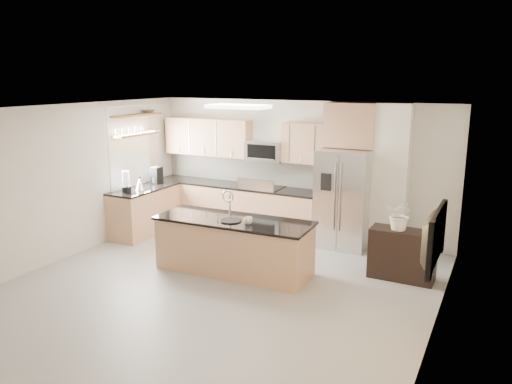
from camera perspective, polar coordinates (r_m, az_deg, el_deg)
The scene contains 26 objects.
floor at distance 7.33m, azimuth -5.27°, elevation -11.45°, with size 6.50×6.50×0.00m, color gray.
ceiling at distance 6.69m, azimuth -5.73°, elevation 9.26°, with size 6.00×6.50×0.02m, color silver.
wall_back at distance 9.73m, azimuth 4.80°, elevation 2.72°, with size 6.00×0.02×2.60m, color beige.
wall_left at distance 8.84m, azimuth -22.15°, elevation 0.75°, with size 0.02×6.50×2.60m, color beige.
wall_right at distance 5.91m, azimuth 19.98°, elevation -4.81°, with size 0.02×6.50×2.60m, color beige.
back_counter at distance 10.15m, azimuth -2.39°, elevation -1.60°, with size 3.55×0.66×1.44m.
left_counter at distance 10.09m, azimuth -12.63°, elevation -2.07°, with size 0.66×1.50×0.92m.
range at distance 9.86m, azimuth 0.76°, elevation -2.03°, with size 0.76×0.64×1.14m.
upper_cabinets at distance 10.07m, azimuth -2.41°, elevation 6.12°, with size 3.50×0.33×0.75m.
microwave at distance 9.74m, azimuth 1.10°, elevation 4.73°, with size 0.76×0.40×0.40m.
refrigerator at distance 9.13m, azimuth 10.02°, elevation -0.76°, with size 0.92×0.78×1.78m.
partition_column at distance 9.07m, azimuth 15.14°, elevation 1.56°, with size 0.60×0.30×2.60m, color white.
window at distance 10.05m, azimuth -14.30°, elevation 4.71°, with size 0.04×1.15×1.65m.
shelf_lower at distance 10.01m, azimuth -13.46°, elevation 6.46°, with size 0.30×1.20×0.04m, color brown.
shelf_upper at distance 9.98m, azimuth -13.58°, elevation 8.57°, with size 0.30×1.20×0.04m, color brown.
ceiling_fixture at distance 8.27m, azimuth -2.04°, elevation 9.74°, with size 1.00×0.50×0.06m, color white.
island at distance 7.94m, azimuth -2.53°, elevation -6.09°, with size 2.52×0.99×1.28m.
credenza at distance 7.98m, azimuth 16.38°, elevation -6.87°, with size 0.98×0.41×0.78m, color black.
cup at distance 7.54m, azimuth -0.89°, elevation -3.29°, with size 0.14×0.14×0.11m, color white.
platter at distance 7.71m, azimuth -2.90°, elevation -3.29°, with size 0.33×0.33×0.02m, color black.
blender at distance 9.60m, azimuth -14.62°, elevation 0.98°, with size 0.18×0.18×0.41m.
kettle at distance 9.82m, azimuth -13.14°, elevation 0.93°, with size 0.21×0.21×0.26m.
coffee_maker at distance 10.30m, azimuth -11.33°, elevation 1.84°, with size 0.18×0.22×0.34m.
bowl at distance 10.26m, azimuth -12.24°, elevation 9.08°, with size 0.35×0.35×0.08m, color silver.
flower_vase at distance 7.74m, azimuth 16.28°, elevation -1.59°, with size 0.66×0.58×0.74m, color silver.
television at distance 5.72m, azimuth 18.86°, elevation -4.79°, with size 1.08×0.14×0.62m, color black.
Camera 1 is at (3.60, -5.62, 3.03)m, focal length 35.00 mm.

